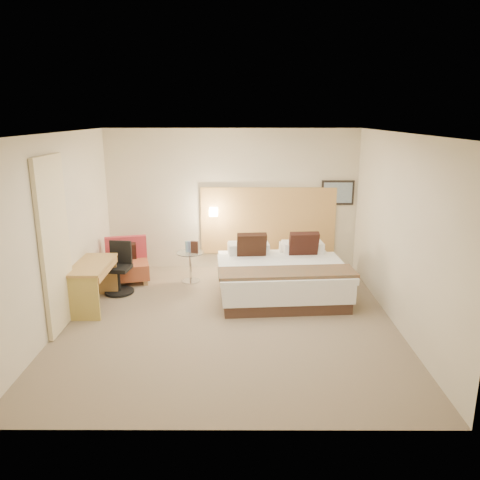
{
  "coord_description": "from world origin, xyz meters",
  "views": [
    {
      "loc": [
        0.18,
        -6.37,
        2.94
      ],
      "look_at": [
        0.16,
        0.57,
        1.07
      ],
      "focal_mm": 35.0,
      "sensor_mm": 36.0,
      "label": 1
    }
  ],
  "objects_px": {
    "bed": "(280,275)",
    "desk_chair": "(119,272)",
    "lounge_chair": "(127,264)",
    "desk": "(94,273)",
    "side_table": "(190,265)"
  },
  "relations": [
    {
      "from": "bed",
      "to": "side_table",
      "type": "height_order",
      "value": "bed"
    },
    {
      "from": "bed",
      "to": "desk_chair",
      "type": "bearing_deg",
      "value": 179.27
    },
    {
      "from": "bed",
      "to": "desk_chair",
      "type": "relative_size",
      "value": 2.54
    },
    {
      "from": "bed",
      "to": "desk_chair",
      "type": "xyz_separation_m",
      "value": [
        -2.72,
        0.03,
        0.03
      ]
    },
    {
      "from": "desk",
      "to": "desk_chair",
      "type": "bearing_deg",
      "value": 69.76
    },
    {
      "from": "side_table",
      "to": "bed",
      "type": "bearing_deg",
      "value": -20.12
    },
    {
      "from": "side_table",
      "to": "desk",
      "type": "distance_m",
      "value": 1.81
    },
    {
      "from": "desk",
      "to": "desk_chair",
      "type": "relative_size",
      "value": 1.33
    },
    {
      "from": "bed",
      "to": "lounge_chair",
      "type": "relative_size",
      "value": 2.49
    },
    {
      "from": "desk",
      "to": "desk_chair",
      "type": "height_order",
      "value": "desk_chair"
    },
    {
      "from": "side_table",
      "to": "desk_chair",
      "type": "xyz_separation_m",
      "value": [
        -1.15,
        -0.54,
        0.05
      ]
    },
    {
      "from": "lounge_chair",
      "to": "desk_chair",
      "type": "distance_m",
      "value": 0.58
    },
    {
      "from": "bed",
      "to": "lounge_chair",
      "type": "distance_m",
      "value": 2.79
    },
    {
      "from": "lounge_chair",
      "to": "side_table",
      "type": "distance_m",
      "value": 1.15
    },
    {
      "from": "lounge_chair",
      "to": "desk",
      "type": "relative_size",
      "value": 0.77
    }
  ]
}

